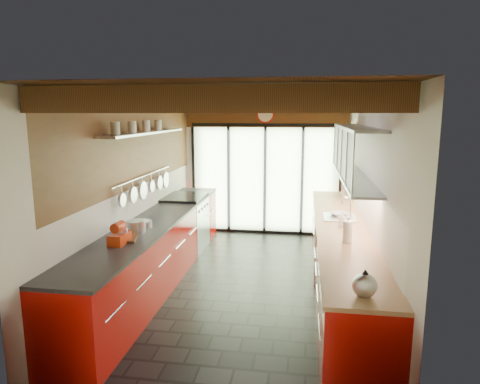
{
  "coord_description": "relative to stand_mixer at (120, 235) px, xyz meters",
  "views": [
    {
      "loc": [
        0.77,
        -5.59,
        2.37
      ],
      "look_at": [
        -0.15,
        0.4,
        1.25
      ],
      "focal_mm": 32.0,
      "sensor_mm": 36.0,
      "label": 1
    }
  ],
  "objects": [
    {
      "name": "ground",
      "position": [
        1.27,
        1.21,
        -1.02
      ],
      "size": [
        5.5,
        5.5,
        0.0
      ],
      "primitive_type": "plane",
      "color": "black",
      "rests_on": "ground"
    },
    {
      "name": "room_shell",
      "position": [
        1.27,
        1.21,
        0.63
      ],
      "size": [
        5.5,
        5.5,
        5.5
      ],
      "color": "silver",
      "rests_on": "ground"
    },
    {
      "name": "ceiling_beams",
      "position": [
        1.27,
        1.59,
        1.44
      ],
      "size": [
        3.14,
        5.06,
        4.9
      ],
      "color": "#593316",
      "rests_on": "ground"
    },
    {
      "name": "glass_door",
      "position": [
        1.27,
        3.91,
        0.64
      ],
      "size": [
        2.95,
        0.1,
        2.9
      ],
      "color": "#C6EAAD",
      "rests_on": "ground"
    },
    {
      "name": "left_counter",
      "position": [
        -0.01,
        1.21,
        -0.56
      ],
      "size": [
        0.68,
        5.0,
        0.92
      ],
      "color": "#AD0E09",
      "rests_on": "ground"
    },
    {
      "name": "range_stove",
      "position": [
        -0.01,
        2.66,
        -0.55
      ],
      "size": [
        0.66,
        0.9,
        0.97
      ],
      "color": "silver",
      "rests_on": "ground"
    },
    {
      "name": "right_counter",
      "position": [
        2.54,
        1.21,
        -0.56
      ],
      "size": [
        0.68,
        5.0,
        0.92
      ],
      "color": "#AD0E09",
      "rests_on": "ground"
    },
    {
      "name": "sink_assembly",
      "position": [
        2.56,
        1.61,
        -0.06
      ],
      "size": [
        0.45,
        0.52,
        0.43
      ],
      "color": "silver",
      "rests_on": "right_counter"
    },
    {
      "name": "upper_cabinets_right",
      "position": [
        2.7,
        1.51,
        0.83
      ],
      "size": [
        0.34,
        3.0,
        3.0
      ],
      "color": "silver",
      "rests_on": "ground"
    },
    {
      "name": "left_wall_fixtures",
      "position": [
        -0.2,
        1.47,
        0.78
      ],
      "size": [
        0.28,
        2.6,
        0.96
      ],
      "color": "silver",
      "rests_on": "ground"
    },
    {
      "name": "stand_mixer",
      "position": [
        0.0,
        0.0,
        0.0
      ],
      "size": [
        0.18,
        0.29,
        0.26
      ],
      "color": "red",
      "rests_on": "left_counter"
    },
    {
      "name": "pot_large",
      "position": [
        0.0,
        0.47,
        -0.03
      ],
      "size": [
        0.3,
        0.3,
        0.15
      ],
      "primitive_type": "cylinder",
      "rotation": [
        0.0,
        0.0,
        -0.36
      ],
      "color": "silver",
      "rests_on": "left_counter"
    },
    {
      "name": "pot_small",
      "position": [
        0.0,
        0.69,
        -0.06
      ],
      "size": [
        0.25,
        0.25,
        0.09
      ],
      "primitive_type": "cylinder",
      "rotation": [
        0.0,
        0.0,
        -0.04
      ],
      "color": "silver",
      "rests_on": "left_counter"
    },
    {
      "name": "cutting_board",
      "position": [
        0.0,
        0.15,
        -0.09
      ],
      "size": [
        0.32,
        0.4,
        0.03
      ],
      "primitive_type": "cube",
      "rotation": [
        0.0,
        0.0,
        0.24
      ],
      "color": "brown",
      "rests_on": "left_counter"
    },
    {
      "name": "kettle",
      "position": [
        2.54,
        -1.04,
        0.0
      ],
      "size": [
        0.26,
        0.28,
        0.24
      ],
      "color": "silver",
      "rests_on": "right_counter"
    },
    {
      "name": "paper_towel",
      "position": [
        2.54,
        0.44,
        0.02
      ],
      "size": [
        0.13,
        0.13,
        0.29
      ],
      "color": "white",
      "rests_on": "right_counter"
    },
    {
      "name": "soap_bottle",
      "position": [
        2.54,
        1.15,
        -0.01
      ],
      "size": [
        0.1,
        0.11,
        0.19
      ],
      "primitive_type": "imported",
      "rotation": [
        0.0,
        0.0,
        -0.29
      ],
      "color": "silver",
      "rests_on": "right_counter"
    },
    {
      "name": "bowl",
      "position": [
        2.54,
        1.7,
        -0.07
      ],
      "size": [
        0.31,
        0.31,
        0.06
      ],
      "primitive_type": "imported",
      "rotation": [
        0.0,
        0.0,
        0.37
      ],
      "color": "silver",
      "rests_on": "right_counter"
    }
  ]
}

